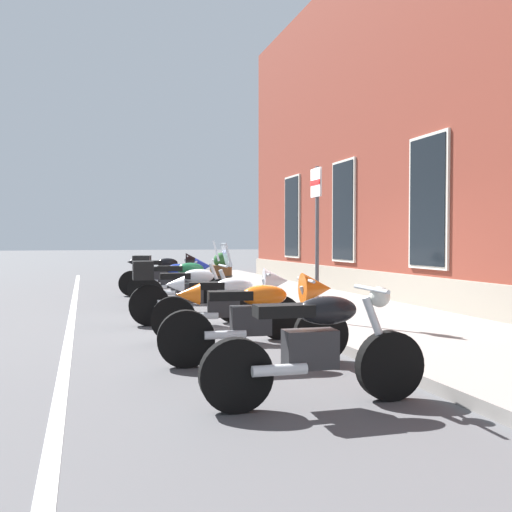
% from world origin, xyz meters
% --- Properties ---
extents(ground_plane, '(140.00, 140.00, 0.00)m').
position_xyz_m(ground_plane, '(0.00, 0.00, 0.00)').
color(ground_plane, '#4C4C4F').
extents(sidewalk, '(27.36, 3.19, 0.12)m').
position_xyz_m(sidewalk, '(0.00, 1.60, 0.06)').
color(sidewalk, gray).
rests_on(sidewalk, ground_plane).
extents(lane_stripe, '(27.36, 0.12, 0.01)m').
position_xyz_m(lane_stripe, '(0.00, -3.20, 0.00)').
color(lane_stripe, silver).
rests_on(lane_stripe, ground_plane).
extents(motorcycle_black_sport, '(0.66, 2.17, 1.06)m').
position_xyz_m(motorcycle_black_sport, '(-4.90, -1.01, 0.58)').
color(motorcycle_black_sport, black).
rests_on(motorcycle_black_sport, ground_plane).
extents(motorcycle_blue_sport, '(0.81, 1.96, 0.99)m').
position_xyz_m(motorcycle_blue_sport, '(-3.14, -1.04, 0.54)').
color(motorcycle_blue_sport, black).
rests_on(motorcycle_blue_sport, ground_plane).
extents(motorcycle_green_touring, '(0.83, 2.06, 1.37)m').
position_xyz_m(motorcycle_green_touring, '(-1.73, -1.23, 0.57)').
color(motorcycle_green_touring, black).
rests_on(motorcycle_green_touring, ground_plane).
extents(motorcycle_silver_touring, '(0.62, 2.05, 1.33)m').
position_xyz_m(motorcycle_silver_touring, '(-0.02, -1.40, 0.56)').
color(motorcycle_silver_touring, black).
rests_on(motorcycle_silver_touring, ground_plane).
extents(motorcycle_white_sport, '(0.68, 2.07, 1.00)m').
position_xyz_m(motorcycle_white_sport, '(1.61, -1.03, 0.55)').
color(motorcycle_white_sport, black).
rests_on(motorcycle_white_sport, ground_plane).
extents(motorcycle_orange_sport, '(0.62, 2.15, 1.01)m').
position_xyz_m(motorcycle_orange_sport, '(3.15, -1.09, 0.56)').
color(motorcycle_orange_sport, black).
rests_on(motorcycle_orange_sport, ground_plane).
extents(motorcycle_black_naked, '(0.62, 1.96, 0.99)m').
position_xyz_m(motorcycle_black_naked, '(4.78, -1.14, 0.49)').
color(motorcycle_black_naked, black).
rests_on(motorcycle_black_naked, ground_plane).
extents(parking_sign, '(0.36, 0.07, 2.40)m').
position_xyz_m(parking_sign, '(1.05, 0.46, 1.67)').
color(parking_sign, '#4C4C51').
rests_on(parking_sign, sidewalk).
extents(barrel_planter, '(0.62, 0.62, 0.92)m').
position_xyz_m(barrel_planter, '(-5.57, 0.53, 0.51)').
color(barrel_planter, brown).
rests_on(barrel_planter, sidewalk).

